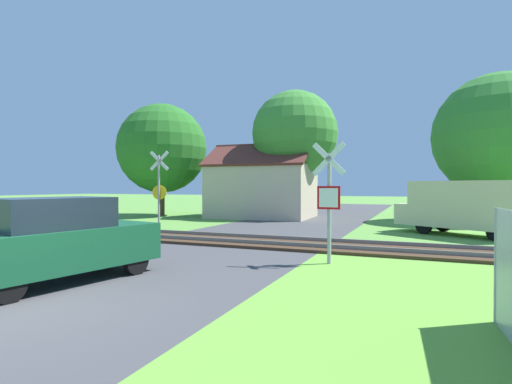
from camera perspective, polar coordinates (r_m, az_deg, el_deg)
The scene contains 11 objects.
ground_plane at distance 8.02m, azimuth -31.49°, elevation -13.83°, with size 160.00×160.00×0.00m, color #5B933D.
road_asphalt at distance 9.30m, azimuth -21.26°, elevation -11.72°, with size 6.90×80.00×0.01m, color #424244.
rail_track at distance 14.56m, azimuth -3.35°, elevation -6.91°, with size 60.00×2.60×0.22m.
stop_sign_near at distance 10.48m, azimuth 10.39°, elevation -0.69°, with size 0.88×0.15×3.16m.
crossing_sign_far at distance 18.03m, azimuth -13.68°, elevation 0.69°, with size 0.86×0.25×3.58m.
house at distance 26.02m, azimuth 0.96°, elevation 0.38°, with size 6.83×5.54×4.82m.
tree_far at distance 26.51m, azimuth 31.30°, elevation 6.87°, with size 7.03×7.03×8.39m.
tree_left at distance 28.32m, azimuth -13.27°, elevation 6.06°, with size 6.09×6.09×7.67m.
tree_center at distance 26.28m, azimuth 5.54°, elevation 8.27°, with size 5.56×5.56×8.23m.
mail_truck at distance 18.37m, azimuth 27.46°, elevation -1.70°, with size 5.15×4.13×2.24m.
parked_car at distance 9.33m, azimuth -26.33°, elevation -6.16°, with size 2.40×4.25×1.78m.
Camera 1 is at (6.29, -4.56, 2.01)m, focal length 28.00 mm.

